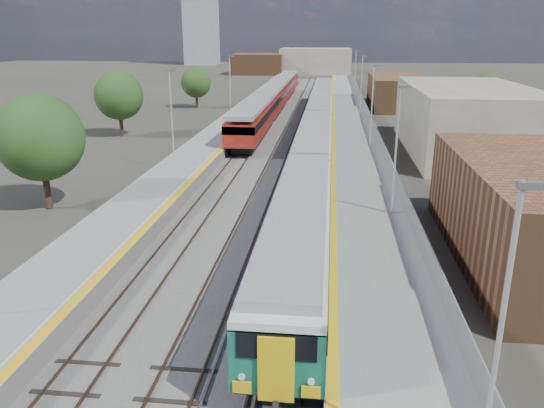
# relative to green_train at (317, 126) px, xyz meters

# --- Properties ---
(ground) EXTENTS (320.00, 320.00, 0.00)m
(ground) POSITION_rel_green_train_xyz_m (-1.50, 5.01, -2.26)
(ground) COLOR #47443A
(ground) RESTS_ON ground
(ballast_bed) EXTENTS (10.50, 155.00, 0.06)m
(ballast_bed) POSITION_rel_green_train_xyz_m (-3.75, 7.51, -2.23)
(ballast_bed) COLOR #565451
(ballast_bed) RESTS_ON ground
(tracks) EXTENTS (8.96, 160.00, 0.17)m
(tracks) POSITION_rel_green_train_xyz_m (-3.15, 9.19, -2.15)
(tracks) COLOR #4C3323
(tracks) RESTS_ON ground
(platform_right) EXTENTS (4.70, 155.00, 8.52)m
(platform_right) POSITION_rel_green_train_xyz_m (3.78, 7.50, -1.72)
(platform_right) COLOR slate
(platform_right) RESTS_ON ground
(platform_left) EXTENTS (4.30, 155.00, 8.52)m
(platform_left) POSITION_rel_green_train_xyz_m (-10.55, 7.50, -1.74)
(platform_left) COLOR slate
(platform_left) RESTS_ON ground
(buildings) EXTENTS (72.00, 185.50, 40.00)m
(buildings) POSITION_rel_green_train_xyz_m (-19.62, 93.61, 8.45)
(buildings) COLOR brown
(buildings) RESTS_ON ground
(green_train) EXTENTS (2.91, 80.98, 3.20)m
(green_train) POSITION_rel_green_train_xyz_m (0.00, 0.00, 0.00)
(green_train) COLOR black
(green_train) RESTS_ON ground
(red_train) EXTENTS (3.08, 62.32, 3.88)m
(red_train) POSITION_rel_green_train_xyz_m (-7.00, 24.87, 0.04)
(red_train) COLOR black
(red_train) RESTS_ON ground
(tree_a) EXTENTS (5.63, 5.63, 7.63)m
(tree_a) POSITION_rel_green_train_xyz_m (-17.29, -21.52, 2.55)
(tree_a) COLOR #382619
(tree_a) RESTS_ON ground
(tree_b) EXTENTS (5.37, 5.37, 7.27)m
(tree_b) POSITION_rel_green_train_xyz_m (-22.24, 4.09, 2.32)
(tree_b) COLOR #382619
(tree_b) RESTS_ON ground
(tree_c) EXTENTS (4.60, 4.60, 6.23)m
(tree_c) POSITION_rel_green_train_xyz_m (-19.55, 28.34, 1.66)
(tree_c) COLOR #382619
(tree_c) RESTS_ON ground
(tree_d) EXTENTS (4.54, 4.54, 6.15)m
(tree_d) POSITION_rel_green_train_xyz_m (22.77, 23.35, 1.62)
(tree_d) COLOR #382619
(tree_d) RESTS_ON ground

